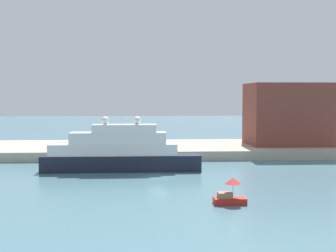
{
  "coord_description": "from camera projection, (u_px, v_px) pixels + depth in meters",
  "views": [
    {
      "loc": [
        -2.05,
        -63.91,
        11.81
      ],
      "look_at": [
        1.78,
        6.0,
        7.08
      ],
      "focal_mm": 47.81,
      "sensor_mm": 36.0,
      "label": 1
    }
  ],
  "objects": [
    {
      "name": "mooring_bollard",
      "position": [
        158.0,
        149.0,
        81.49
      ],
      "size": [
        0.38,
        0.38,
        0.74
      ],
      "primitive_type": "cylinder",
      "color": "black",
      "rests_on": "quay_dock"
    },
    {
      "name": "person_figure",
      "position": [
        93.0,
        146.0,
        82.01
      ],
      "size": [
        0.36,
        0.36,
        1.82
      ],
      "color": "#334C8C",
      "rests_on": "quay_dock"
    },
    {
      "name": "ground",
      "position": [
        158.0,
        178.0,
        64.58
      ],
      "size": [
        400.0,
        400.0,
        0.0
      ],
      "primitive_type": "plane",
      "color": "slate"
    },
    {
      "name": "parked_car",
      "position": [
        62.0,
        147.0,
        83.85
      ],
      "size": [
        4.43,
        1.89,
        1.21
      ],
      "color": "#B21E1E",
      "rests_on": "quay_dock"
    },
    {
      "name": "quay_dock",
      "position": [
        154.0,
        149.0,
        91.74
      ],
      "size": [
        110.0,
        22.65,
        1.76
      ],
      "primitive_type": "cube",
      "color": "#ADA38E",
      "rests_on": "ground"
    },
    {
      "name": "small_motorboat",
      "position": [
        230.0,
        194.0,
        48.76
      ],
      "size": [
        3.53,
        1.85,
        2.89
      ],
      "color": "#B22319",
      "rests_on": "ground"
    },
    {
      "name": "large_yacht",
      "position": [
        119.0,
        152.0,
        70.12
      ],
      "size": [
        24.91,
        3.54,
        9.87
      ],
      "color": "black",
      "rests_on": "ground"
    },
    {
      "name": "harbor_building",
      "position": [
        289.0,
        114.0,
        92.45
      ],
      "size": [
        16.65,
        12.27,
        12.64
      ],
      "primitive_type": "cube",
      "color": "brown",
      "rests_on": "quay_dock"
    }
  ]
}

